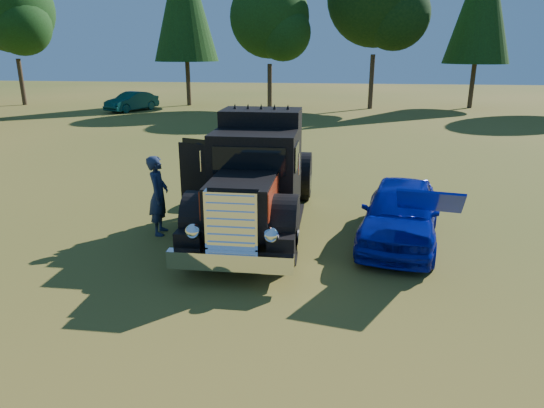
{
  "coord_description": "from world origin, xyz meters",
  "views": [
    {
      "loc": [
        1.3,
        -9.83,
        4.48
      ],
      "look_at": [
        -0.05,
        0.6,
        1.13
      ],
      "focal_mm": 32.0,
      "sensor_mm": 36.0,
      "label": 1
    }
  ],
  "objects_px": {
    "spectator_near": "(158,195)",
    "spectator_far": "(192,191)",
    "diamond_t_truck": "(256,181)",
    "distant_teal_car": "(132,101)",
    "hotrod_coupe": "(401,212)"
  },
  "relations": [
    {
      "from": "distant_teal_car",
      "to": "diamond_t_truck",
      "type": "bearing_deg",
      "value": -36.34
    },
    {
      "from": "spectator_far",
      "to": "diamond_t_truck",
      "type": "bearing_deg",
      "value": -49.89
    },
    {
      "from": "diamond_t_truck",
      "to": "distant_teal_car",
      "type": "xyz_separation_m",
      "value": [
        -13.53,
        24.08,
        -0.57
      ]
    },
    {
      "from": "hotrod_coupe",
      "to": "distant_teal_car",
      "type": "bearing_deg",
      "value": 124.94
    },
    {
      "from": "diamond_t_truck",
      "to": "spectator_near",
      "type": "height_order",
      "value": "diamond_t_truck"
    },
    {
      "from": "hotrod_coupe",
      "to": "spectator_far",
      "type": "xyz_separation_m",
      "value": [
        -5.49,
        1.05,
        0.03
      ]
    },
    {
      "from": "hotrod_coupe",
      "to": "spectator_near",
      "type": "relative_size",
      "value": 2.29
    },
    {
      "from": "spectator_far",
      "to": "distant_teal_car",
      "type": "bearing_deg",
      "value": 84.67
    },
    {
      "from": "spectator_near",
      "to": "spectator_far",
      "type": "relative_size",
      "value": 1.29
    },
    {
      "from": "hotrod_coupe",
      "to": "diamond_t_truck",
      "type": "bearing_deg",
      "value": 173.3
    },
    {
      "from": "spectator_near",
      "to": "distant_teal_car",
      "type": "distance_m",
      "value": 27.15
    },
    {
      "from": "diamond_t_truck",
      "to": "spectator_far",
      "type": "relative_size",
      "value": 4.59
    },
    {
      "from": "hotrod_coupe",
      "to": "spectator_far",
      "type": "height_order",
      "value": "hotrod_coupe"
    },
    {
      "from": "diamond_t_truck",
      "to": "hotrod_coupe",
      "type": "relative_size",
      "value": 1.55
    },
    {
      "from": "spectator_near",
      "to": "spectator_far",
      "type": "bearing_deg",
      "value": -27.72
    }
  ]
}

